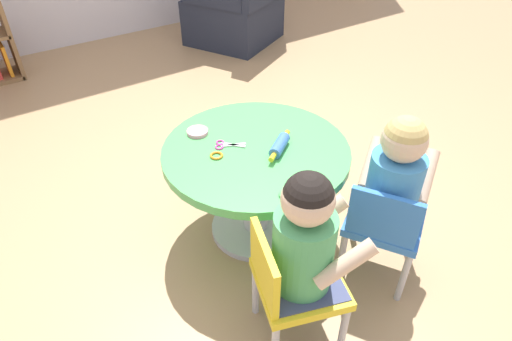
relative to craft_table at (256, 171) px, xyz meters
The scene contains 12 objects.
ground_plane 0.36m from the craft_table, ahead, with size 10.00×10.00×0.00m, color tan.
craft_table is the anchor object (origin of this frame).
child_chair_left 0.60m from the craft_table, 111.89° to the right, with size 0.38×0.38×0.54m.
seated_child_left 0.61m from the craft_table, 108.03° to the right, with size 0.41×0.36×0.51m.
child_chair_right 0.60m from the craft_table, 61.84° to the right, with size 0.41×0.41×0.54m.
seated_child_right 0.61m from the craft_table, 57.97° to the right, with size 0.44×0.41×0.51m.
armchair_dark 2.49m from the craft_table, 59.66° to the left, with size 0.95×0.96×0.85m.
rolling_pin 0.18m from the craft_table, 42.69° to the right, with size 0.20×0.15×0.05m.
craft_scissors 0.19m from the craft_table, 137.31° to the left, with size 0.14×0.12×0.01m.
playdough_blob_0 0.32m from the craft_table, 122.03° to the left, with size 0.10×0.10×0.02m, color pink.
cookie_cutter_0 0.22m from the craft_table, 166.36° to the left, with size 0.06×0.06×0.01m, color orange.
cookie_cutter_1 0.36m from the craft_table, 104.04° to the right, with size 0.06×0.06×0.01m, color #4CB259.
Camera 1 is at (-0.88, -1.31, 1.59)m, focal length 30.99 mm.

